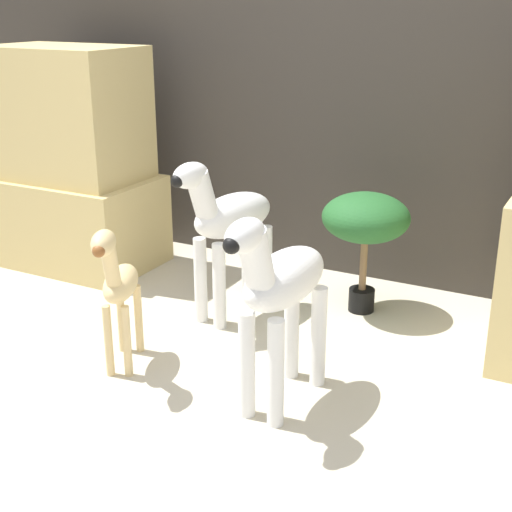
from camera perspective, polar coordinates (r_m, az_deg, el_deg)
ground_plane at (r=2.41m, az=-6.03°, el=-12.08°), size 14.00×14.00×0.00m
wall_back at (r=3.35m, az=7.75°, el=16.79°), size 6.40×0.08×2.20m
rock_pillar_left at (r=3.64m, az=-14.58°, el=7.02°), size 0.82×0.52×1.07m
zebra_right at (r=2.24m, az=1.91°, el=-2.64°), size 0.20×0.55×0.70m
zebra_left at (r=2.91m, az=-2.27°, el=2.68°), size 0.26×0.55×0.70m
giraffe_figurine at (r=2.54m, az=-11.01°, el=-2.16°), size 0.24×0.39×0.57m
potted_palm_front at (r=2.99m, az=8.77°, el=2.75°), size 0.37×0.37×0.52m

